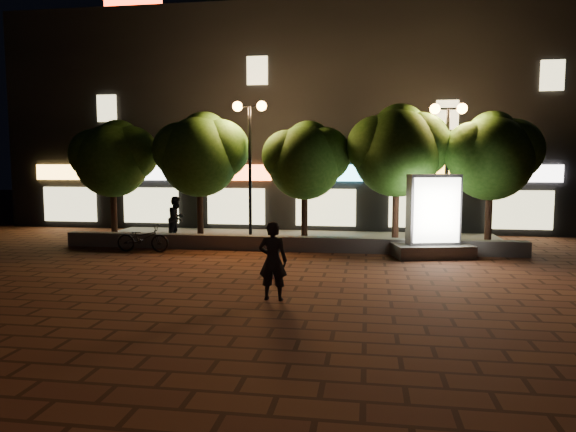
% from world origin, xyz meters
% --- Properties ---
extents(ground, '(80.00, 80.00, 0.00)m').
position_xyz_m(ground, '(0.00, 0.00, 0.00)').
color(ground, '#5B301C').
rests_on(ground, ground).
extents(retaining_wall, '(16.00, 0.45, 0.50)m').
position_xyz_m(retaining_wall, '(0.00, 4.00, 0.25)').
color(retaining_wall, '#64625D').
rests_on(retaining_wall, ground).
extents(sidewalk, '(16.00, 5.00, 0.08)m').
position_xyz_m(sidewalk, '(0.00, 6.50, 0.04)').
color(sidewalk, '#64625D').
rests_on(sidewalk, ground).
extents(building_block, '(28.00, 8.12, 11.30)m').
position_xyz_m(building_block, '(-0.01, 12.99, 5.00)').
color(building_block, black).
rests_on(building_block, ground).
extents(tree_far_left, '(3.36, 2.80, 4.63)m').
position_xyz_m(tree_far_left, '(-6.95, 5.46, 3.29)').
color(tree_far_left, '#321D13').
rests_on(tree_far_left, sidewalk).
extents(tree_left, '(3.60, 3.00, 4.89)m').
position_xyz_m(tree_left, '(-3.45, 5.46, 3.44)').
color(tree_left, '#321D13').
rests_on(tree_left, sidewalk).
extents(tree_mid, '(3.24, 2.70, 4.50)m').
position_xyz_m(tree_mid, '(0.55, 5.46, 3.22)').
color(tree_mid, '#321D13').
rests_on(tree_mid, sidewalk).
extents(tree_right, '(3.72, 3.10, 5.07)m').
position_xyz_m(tree_right, '(3.86, 5.46, 3.57)').
color(tree_right, '#321D13').
rests_on(tree_right, sidewalk).
extents(tree_far_right, '(3.48, 2.90, 4.76)m').
position_xyz_m(tree_far_right, '(7.05, 5.46, 3.37)').
color(tree_far_right, '#321D13').
rests_on(tree_far_right, sidewalk).
extents(street_lamp_left, '(1.26, 0.36, 5.18)m').
position_xyz_m(street_lamp_left, '(-1.50, 5.20, 4.03)').
color(street_lamp_left, black).
rests_on(street_lamp_left, sidewalk).
extents(street_lamp_right, '(1.26, 0.36, 4.98)m').
position_xyz_m(street_lamp_right, '(5.50, 5.20, 3.89)').
color(street_lamp_right, black).
rests_on(street_lamp_right, sidewalk).
extents(ad_kiosk, '(2.68, 1.78, 2.67)m').
position_xyz_m(ad_kiosk, '(4.89, 3.50, 1.08)').
color(ad_kiosk, '#64625D').
rests_on(ad_kiosk, ground).
extents(scooter_pink, '(0.73, 1.53, 0.89)m').
position_xyz_m(scooter_pink, '(0.31, -0.02, 0.44)').
color(scooter_pink, '#D38CBB').
rests_on(scooter_pink, ground).
extents(rider, '(0.66, 0.45, 1.75)m').
position_xyz_m(rider, '(0.75, -2.49, 0.88)').
color(rider, black).
rests_on(rider, ground).
extents(scooter_parked, '(1.83, 0.70, 0.95)m').
position_xyz_m(scooter_parked, '(-4.75, 3.00, 0.48)').
color(scooter_parked, black).
rests_on(scooter_parked, ground).
extents(pedestrian, '(0.80, 0.94, 1.68)m').
position_xyz_m(pedestrian, '(-4.42, 5.33, 0.92)').
color(pedestrian, black).
rests_on(pedestrian, sidewalk).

